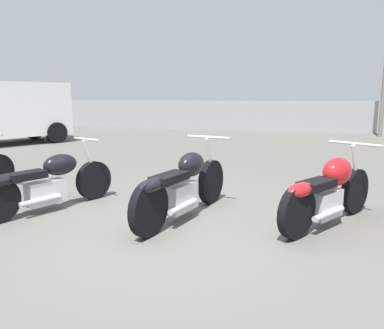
{
  "coord_description": "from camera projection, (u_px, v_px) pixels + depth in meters",
  "views": [
    {
      "loc": [
        1.31,
        -4.1,
        1.58
      ],
      "look_at": [
        0.0,
        0.77,
        0.65
      ],
      "focal_mm": 35.0,
      "sensor_mm": 36.0,
      "label": 1
    }
  ],
  "objects": [
    {
      "name": "ground_plane",
      "position": [
        176.0,
        228.0,
        4.51
      ],
      "size": [
        60.0,
        60.0,
        0.0
      ],
      "primitive_type": "plane",
      "color": "#5B5954"
    },
    {
      "name": "fence_back",
      "position": [
        263.0,
        116.0,
        17.14
      ],
      "size": [
        40.0,
        0.04,
        1.37
      ],
      "color": "gray",
      "rests_on": "ground_plane"
    },
    {
      "name": "motorcycle_slot_1",
      "position": [
        47.0,
        182.0,
        5.15
      ],
      "size": [
        0.99,
        1.93,
        0.96
      ],
      "rotation": [
        0.0,
        0.0,
        -0.41
      ],
      "color": "black",
      "rests_on": "ground_plane"
    },
    {
      "name": "motorcycle_slot_2",
      "position": [
        183.0,
        186.0,
        4.82
      ],
      "size": [
        0.83,
        2.16,
        1.01
      ],
      "rotation": [
        0.0,
        0.0,
        -0.25
      ],
      "color": "black",
      "rests_on": "ground_plane"
    },
    {
      "name": "motorcycle_slot_3",
      "position": [
        328.0,
        191.0,
        4.56
      ],
      "size": [
        1.22,
        1.72,
        0.98
      ],
      "rotation": [
        0.0,
        0.0,
        -0.58
      ],
      "color": "black",
      "rests_on": "ground_plane"
    }
  ]
}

